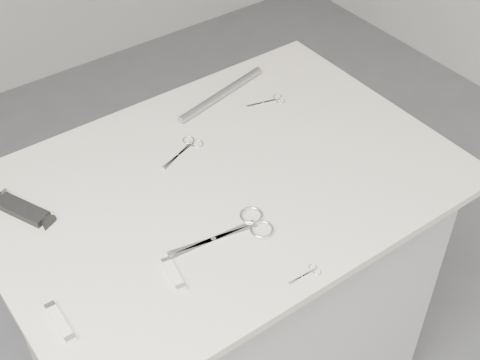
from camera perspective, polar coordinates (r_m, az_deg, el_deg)
plinth at (r=1.79m, az=-1.28°, el=-11.18°), size 0.90×0.60×0.90m
display_board at (r=1.44m, az=-1.56°, el=-0.25°), size 1.00×0.70×0.02m
large_shears at (r=1.33m, az=0.12°, el=-4.15°), size 0.22×0.09×0.01m
embroidery_scissors_a at (r=1.52m, az=-4.56°, el=2.78°), size 0.12×0.07×0.00m
embroidery_scissors_b at (r=1.66m, az=2.69°, el=6.77°), size 0.10×0.05×0.00m
tiny_scissors at (r=1.26m, az=5.81°, el=-7.94°), size 0.07×0.03×0.00m
sheathed_knife at (r=1.46m, az=-19.43°, el=-1.77°), size 0.11×0.20×0.03m
pocket_knife_a at (r=1.25m, az=-5.70°, el=-8.02°), size 0.03×0.08×0.01m
pocket_knife_b at (r=1.22m, az=-15.11°, el=-11.65°), size 0.02×0.10×0.01m
metal_rail at (r=1.67m, az=-1.60°, el=7.35°), size 0.28×0.08×0.02m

